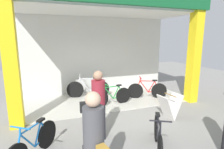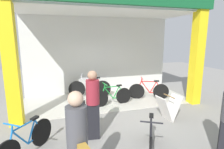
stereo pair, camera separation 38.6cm
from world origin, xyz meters
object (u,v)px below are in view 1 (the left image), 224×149
at_px(pedestrian_2, 98,105).
at_px(bicycle_inside_1, 88,88).
at_px(sandwich_board_sign, 170,106).
at_px(bicycle_inside_2, 147,90).
at_px(bicycle_parked_0, 33,144).
at_px(pedestrian_3, 94,148).
at_px(bicycle_inside_0, 112,96).
at_px(bicycle_parked_1, 158,137).

bearing_deg(pedestrian_2, bicycle_inside_1, 81.11).
distance_m(bicycle_inside_1, sandwich_board_sign, 3.38).
bearing_deg(bicycle_inside_2, pedestrian_2, -140.82).
distance_m(bicycle_parked_0, sandwich_board_sign, 3.86).
relative_size(bicycle_inside_1, pedestrian_2, 1.02).
xyz_separation_m(bicycle_inside_2, pedestrian_3, (-3.23, -3.88, 0.52)).
relative_size(bicycle_inside_0, bicycle_parked_1, 1.11).
bearing_deg(bicycle_parked_0, pedestrian_2, 13.33).
distance_m(pedestrian_2, pedestrian_3, 1.75).
xyz_separation_m(bicycle_inside_0, sandwich_board_sign, (1.26, -1.61, 0.04)).
height_order(bicycle_inside_1, bicycle_parked_1, bicycle_inside_1).
relative_size(bicycle_inside_0, bicycle_inside_2, 1.01).
bearing_deg(bicycle_inside_0, bicycle_parked_1, -91.00).
bearing_deg(pedestrian_3, pedestrian_2, 72.61).
bearing_deg(bicycle_inside_1, pedestrian_2, -98.89).
height_order(bicycle_inside_2, bicycle_parked_1, bicycle_inside_2).
xyz_separation_m(bicycle_inside_0, pedestrian_2, (-1.10, -1.96, 0.52)).
height_order(bicycle_parked_1, pedestrian_2, pedestrian_2).
relative_size(bicycle_parked_1, pedestrian_3, 0.81).
distance_m(bicycle_inside_0, bicycle_inside_1, 1.35).
height_order(bicycle_parked_1, pedestrian_3, pedestrian_3).
xyz_separation_m(bicycle_inside_0, bicycle_inside_2, (1.61, 0.25, 0.01)).
bearing_deg(pedestrian_2, bicycle_inside_2, 39.18).
distance_m(sandwich_board_sign, pedestrian_3, 3.55).
bearing_deg(pedestrian_3, bicycle_inside_2, 50.19).
distance_m(bicycle_inside_0, pedestrian_3, 4.01).
height_order(bicycle_inside_1, pedestrian_2, pedestrian_2).
relative_size(bicycle_inside_0, bicycle_parked_0, 1.19).
height_order(bicycle_parked_0, bicycle_parked_1, bicycle_parked_1).
relative_size(bicycle_inside_1, bicycle_parked_0, 1.33).
height_order(bicycle_inside_0, bicycle_parked_1, bicycle_parked_1).
bearing_deg(bicycle_parked_0, pedestrian_3, -55.61).
bearing_deg(bicycle_inside_1, bicycle_parked_0, -118.84).
distance_m(bicycle_inside_0, bicycle_inside_2, 1.63).
bearing_deg(pedestrian_3, bicycle_inside_0, 65.90).
height_order(bicycle_parked_0, sandwich_board_sign, bicycle_parked_0).
relative_size(bicycle_inside_0, bicycle_inside_1, 0.89).
height_order(bicycle_inside_0, pedestrian_3, pedestrian_3).
bearing_deg(bicycle_inside_1, bicycle_parked_1, -82.37).
bearing_deg(bicycle_parked_0, bicycle_inside_1, 61.16).
height_order(bicycle_inside_2, pedestrian_2, pedestrian_2).
height_order(pedestrian_2, pedestrian_3, pedestrian_3).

